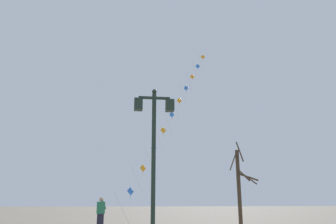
% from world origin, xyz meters
% --- Properties ---
extents(twin_lantern_lamp_post, '(1.34, 0.28, 5.19)m').
position_xyz_m(twin_lantern_lamp_post, '(1.59, 9.74, 3.58)').
color(twin_lantern_lamp_post, '#1E2D23').
rests_on(twin_lantern_lamp_post, ground_plane).
extents(kite_train, '(8.27, 10.62, 15.92)m').
position_xyz_m(kite_train, '(4.25, 24.07, 8.32)').
color(kite_train, brown).
rests_on(kite_train, ground_plane).
extents(kite_flyer, '(0.48, 0.59, 1.71)m').
position_xyz_m(kite_flyer, '(-0.51, 17.05, 0.90)').
color(kite_flyer, '#1E1E2D').
rests_on(kite_flyer, ground_plane).
extents(bare_tree, '(1.69, 1.26, 4.63)m').
position_xyz_m(bare_tree, '(6.65, 16.11, 2.27)').
color(bare_tree, '#423323').
rests_on(bare_tree, ground_plane).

